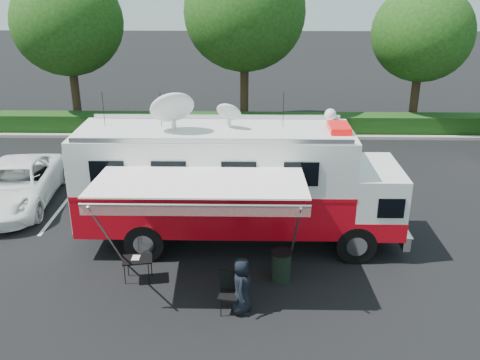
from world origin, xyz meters
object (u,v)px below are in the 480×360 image
(command_truck, at_px, (237,183))
(folding_table, at_px, (137,260))
(trash_bin, at_px, (281,265))
(white_suv, at_px, (19,204))

(command_truck, xyz_separation_m, folding_table, (-2.67, -2.28, -1.37))
(trash_bin, bearing_deg, folding_table, -178.26)
(command_truck, height_order, folding_table, command_truck)
(folding_table, bearing_deg, trash_bin, 1.74)
(command_truck, distance_m, folding_table, 3.77)
(white_suv, distance_m, folding_table, 7.36)
(folding_table, distance_m, trash_bin, 3.95)
(command_truck, bearing_deg, white_suv, 161.58)
(white_suv, relative_size, trash_bin, 6.39)
(command_truck, distance_m, trash_bin, 2.96)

